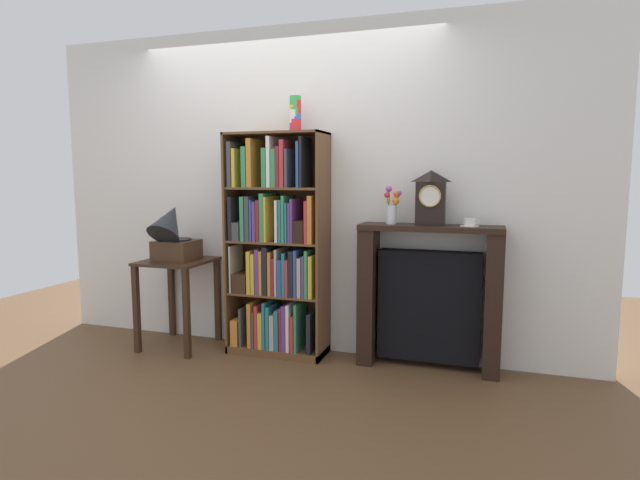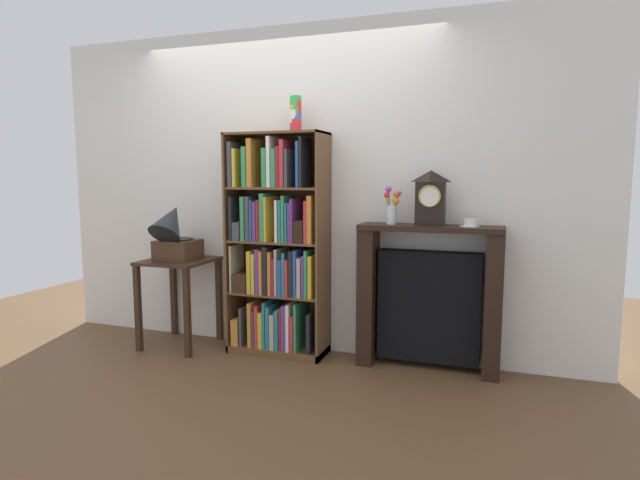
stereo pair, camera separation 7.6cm
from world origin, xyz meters
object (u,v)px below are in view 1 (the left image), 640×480
Objects in this scene: bookshelf at (276,255)px; side_table_left at (178,281)px; gramophone at (173,234)px; mantel_clock at (431,198)px; fireplace_mantel at (429,298)px; cup_stack at (295,114)px; teacup_with_saucer at (470,223)px; flower_vase at (392,206)px.

bookshelf reaches higher than side_table_left.
bookshelf is 3.35× the size of gramophone.
mantel_clock reaches higher than gramophone.
side_table_left is 2.16m from mantel_clock.
gramophone reaches higher than side_table_left.
cup_stack is at bearing -179.18° from fireplace_mantel.
bookshelf is at bearing -178.48° from teacup_with_saucer.
gramophone reaches higher than teacup_with_saucer.
cup_stack is at bearing 10.99° from gramophone.
side_table_left is 2.58× the size of flower_vase.
gramophone is 1.79m from flower_vase.
bookshelf reaches higher than teacup_with_saucer.
bookshelf is at bearing -177.06° from fireplace_mantel.
cup_stack is 1.54m from teacup_with_saucer.
bookshelf reaches higher than flower_vase.
flower_vase is at bearing 6.12° from gramophone.
side_table_left is 1.88m from flower_vase.
side_table_left is 5.40× the size of teacup_with_saucer.
flower_vase is at bearing 178.94° from mantel_clock.
gramophone reaches higher than fireplace_mantel.
bookshelf is 1.28m from mantel_clock.
bookshelf is 6.19× the size of flower_vase.
mantel_clock is 0.28m from flower_vase.
fireplace_mantel is 0.63m from teacup_with_saucer.
side_table_left is 1.86× the size of mantel_clock.
flower_vase reaches higher than fireplace_mantel.
mantel_clock is 2.90× the size of teacup_with_saucer.
gramophone is at bearing -175.39° from teacup_with_saucer.
gramophone is 3.86× the size of teacup_with_saucer.
flower_vase is (-0.28, 0.01, -0.07)m from mantel_clock.
side_table_left is 2.38m from teacup_with_saucer.
mantel_clock is at bearing -96.93° from fireplace_mantel.
gramophone is at bearing -90.00° from side_table_left.
bookshelf is 0.87m from gramophone.
cup_stack is 1.38m from gramophone.
teacup_with_saucer reaches higher than side_table_left.
gramophone is at bearing -174.15° from fireplace_mantel.
teacup_with_saucer is (0.27, -0.02, 0.57)m from fireplace_mantel.
mantel_clock is 1.39× the size of flower_vase.
mantel_clock reaches higher than side_table_left.
bookshelf is 1.00m from flower_vase.
flower_vase is (-0.28, -0.02, 0.67)m from fireplace_mantel.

